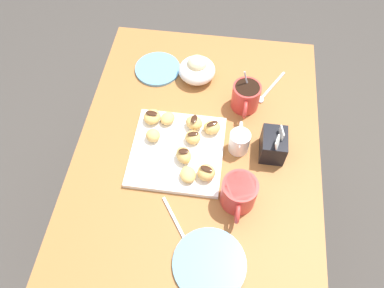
{
  "coord_description": "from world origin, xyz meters",
  "views": [
    {
      "loc": [
        0.6,
        0.06,
        1.68
      ],
      "look_at": [
        0.02,
        -0.02,
        0.76
      ],
      "focal_mm": 34.71,
      "sensor_mm": 36.0,
      "label": 1
    }
  ],
  "objects_px": {
    "coffee_mug_red_left": "(246,96)",
    "pastry_plate_square": "(177,151)",
    "beignet_0": "(206,172)",
    "beignet_7": "(168,118)",
    "beignet_4": "(153,135)",
    "beignet_8": "(152,117)",
    "cream_pitcher_white": "(239,140)",
    "beignet_2": "(194,123)",
    "beignet_3": "(184,155)",
    "saucer_sky_right": "(209,264)",
    "coffee_mug_red_right": "(239,193)",
    "ice_cream_bowl": "(197,69)",
    "sugar_caddy": "(273,146)",
    "beignet_6": "(188,175)",
    "beignet_1": "(193,136)",
    "beignet_5": "(212,127)",
    "dining_table": "(198,168)",
    "saucer_sky_left": "(158,69)"
  },
  "relations": [
    {
      "from": "coffee_mug_red_left",
      "to": "saucer_sky_right",
      "type": "height_order",
      "value": "coffee_mug_red_left"
    },
    {
      "from": "coffee_mug_red_right",
      "to": "beignet_1",
      "type": "xyz_separation_m",
      "value": [
        -0.17,
        -0.14,
        -0.02
      ]
    },
    {
      "from": "beignet_3",
      "to": "beignet_4",
      "type": "height_order",
      "value": "beignet_3"
    },
    {
      "from": "saucer_sky_right",
      "to": "coffee_mug_red_right",
      "type": "bearing_deg",
      "value": 162.61
    },
    {
      "from": "ice_cream_bowl",
      "to": "beignet_3",
      "type": "distance_m",
      "value": 0.33
    },
    {
      "from": "ice_cream_bowl",
      "to": "saucer_sky_left",
      "type": "distance_m",
      "value": 0.14
    },
    {
      "from": "sugar_caddy",
      "to": "beignet_3",
      "type": "height_order",
      "value": "sugar_caddy"
    },
    {
      "from": "saucer_sky_left",
      "to": "beignet_3",
      "type": "relative_size",
      "value": 2.83
    },
    {
      "from": "beignet_7",
      "to": "beignet_2",
      "type": "bearing_deg",
      "value": 84.54
    },
    {
      "from": "coffee_mug_red_left",
      "to": "beignet_0",
      "type": "height_order",
      "value": "coffee_mug_red_left"
    },
    {
      "from": "coffee_mug_red_left",
      "to": "pastry_plate_square",
      "type": "bearing_deg",
      "value": -42.56
    },
    {
      "from": "saucer_sky_right",
      "to": "beignet_2",
      "type": "bearing_deg",
      "value": -167.21
    },
    {
      "from": "beignet_0",
      "to": "beignet_5",
      "type": "relative_size",
      "value": 1.0
    },
    {
      "from": "coffee_mug_red_left",
      "to": "beignet_3",
      "type": "distance_m",
      "value": 0.28
    },
    {
      "from": "saucer_sky_right",
      "to": "beignet_7",
      "type": "xyz_separation_m",
      "value": [
        -0.41,
        -0.17,
        0.03
      ]
    },
    {
      "from": "beignet_2",
      "to": "beignet_4",
      "type": "relative_size",
      "value": 1.18
    },
    {
      "from": "pastry_plate_square",
      "to": "coffee_mug_red_left",
      "type": "bearing_deg",
      "value": 137.44
    },
    {
      "from": "coffee_mug_red_right",
      "to": "beignet_5",
      "type": "xyz_separation_m",
      "value": [
        -0.21,
        -0.09,
        -0.01
      ]
    },
    {
      "from": "pastry_plate_square",
      "to": "sugar_caddy",
      "type": "xyz_separation_m",
      "value": [
        -0.04,
        0.28,
        0.03
      ]
    },
    {
      "from": "pastry_plate_square",
      "to": "beignet_0",
      "type": "height_order",
      "value": "beignet_0"
    },
    {
      "from": "beignet_7",
      "to": "dining_table",
      "type": "bearing_deg",
      "value": 59.88
    },
    {
      "from": "cream_pitcher_white",
      "to": "beignet_1",
      "type": "relative_size",
      "value": 2.26
    },
    {
      "from": "coffee_mug_red_left",
      "to": "cream_pitcher_white",
      "type": "bearing_deg",
      "value": -3.04
    },
    {
      "from": "coffee_mug_red_right",
      "to": "beignet_0",
      "type": "relative_size",
      "value": 2.63
    },
    {
      "from": "beignet_3",
      "to": "beignet_6",
      "type": "bearing_deg",
      "value": 19.39
    },
    {
      "from": "beignet_8",
      "to": "beignet_1",
      "type": "bearing_deg",
      "value": 68.12
    },
    {
      "from": "beignet_2",
      "to": "beignet_3",
      "type": "bearing_deg",
      "value": -7.04
    },
    {
      "from": "beignet_2",
      "to": "beignet_7",
      "type": "distance_m",
      "value": 0.08
    },
    {
      "from": "coffee_mug_red_left",
      "to": "beignet_8",
      "type": "xyz_separation_m",
      "value": [
        0.11,
        -0.28,
        -0.01
      ]
    },
    {
      "from": "sugar_caddy",
      "to": "beignet_5",
      "type": "bearing_deg",
      "value": -103.8
    },
    {
      "from": "sugar_caddy",
      "to": "beignet_5",
      "type": "xyz_separation_m",
      "value": [
        -0.04,
        -0.18,
        -0.01
      ]
    },
    {
      "from": "ice_cream_bowl",
      "to": "beignet_4",
      "type": "bearing_deg",
      "value": -19.21
    },
    {
      "from": "pastry_plate_square",
      "to": "coffee_mug_red_left",
      "type": "xyz_separation_m",
      "value": [
        -0.2,
        0.19,
        0.04
      ]
    },
    {
      "from": "beignet_4",
      "to": "beignet_5",
      "type": "distance_m",
      "value": 0.18
    },
    {
      "from": "dining_table",
      "to": "coffee_mug_red_right",
      "type": "xyz_separation_m",
      "value": [
        0.17,
        0.13,
        0.2
      ]
    },
    {
      "from": "beignet_7",
      "to": "beignet_6",
      "type": "bearing_deg",
      "value": 25.74
    },
    {
      "from": "beignet_2",
      "to": "beignet_6",
      "type": "relative_size",
      "value": 0.99
    },
    {
      "from": "beignet_0",
      "to": "beignet_7",
      "type": "bearing_deg",
      "value": -141.28
    },
    {
      "from": "beignet_4",
      "to": "beignet_8",
      "type": "distance_m",
      "value": 0.07
    },
    {
      "from": "cream_pitcher_white",
      "to": "beignet_8",
      "type": "height_order",
      "value": "cream_pitcher_white"
    },
    {
      "from": "beignet_1",
      "to": "beignet_0",
      "type": "bearing_deg",
      "value": 24.12
    },
    {
      "from": "coffee_mug_red_right",
      "to": "sugar_caddy",
      "type": "height_order",
      "value": "sugar_caddy"
    },
    {
      "from": "beignet_0",
      "to": "beignet_8",
      "type": "relative_size",
      "value": 0.94
    },
    {
      "from": "beignet_1",
      "to": "beignet_7",
      "type": "xyz_separation_m",
      "value": [
        -0.06,
        -0.09,
        -0.0
      ]
    },
    {
      "from": "sugar_caddy",
      "to": "beignet_6",
      "type": "distance_m",
      "value": 0.26
    },
    {
      "from": "dining_table",
      "to": "coffee_mug_red_right",
      "type": "relative_size",
      "value": 7.14
    },
    {
      "from": "pastry_plate_square",
      "to": "beignet_4",
      "type": "relative_size",
      "value": 6.15
    },
    {
      "from": "beignet_3",
      "to": "beignet_7",
      "type": "relative_size",
      "value": 1.14
    },
    {
      "from": "beignet_8",
      "to": "cream_pitcher_white",
      "type": "bearing_deg",
      "value": 78.72
    },
    {
      "from": "ice_cream_bowl",
      "to": "beignet_3",
      "type": "relative_size",
      "value": 2.24
    }
  ]
}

